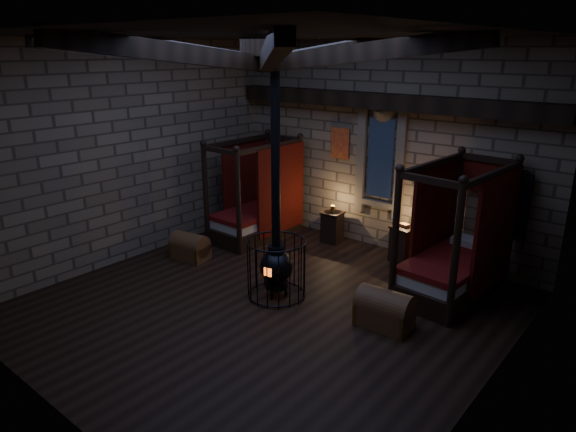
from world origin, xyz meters
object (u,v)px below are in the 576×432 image
Objects in this scene: trunk_left at (190,247)px; stove at (276,263)px; trunk_right at (384,310)px; bed_right at (454,262)px; bed_left at (258,213)px.

trunk_left is 2.45m from stove.
trunk_right is 0.21× the size of stove.
stove is at bearing -133.34° from bed_right.
trunk_left is at bearing 177.95° from trunk_right.
bed_right is 3.03m from stove.
stove reaches higher than trunk_right.
stove is at bearing -40.65° from bed_left.
trunk_left is 0.20× the size of stove.
bed_left is 0.95× the size of bed_right.
trunk_left is at bearing 167.49° from stove.
bed_right is 2.62× the size of trunk_right.
stove reaches higher than bed_right.
trunk_right is (4.32, 0.15, 0.03)m from trunk_left.
bed_left is at bearing -175.02° from bed_right.
trunk_right is at bearing -7.01° from trunk_left.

